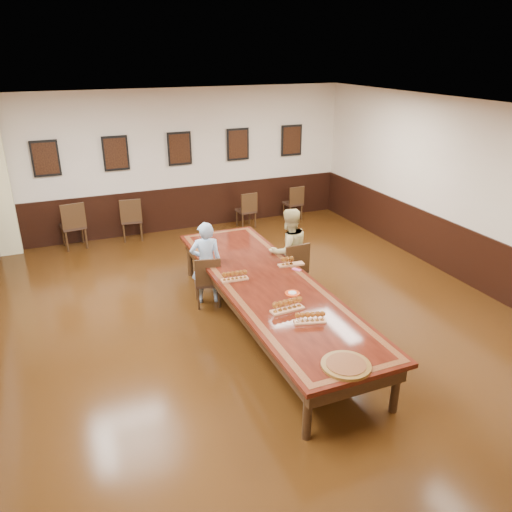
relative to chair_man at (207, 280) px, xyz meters
name	(u,v)px	position (x,y,z in m)	size (l,w,h in m)	color
floor	(268,328)	(0.62, -1.10, -0.45)	(8.00, 10.00, 0.02)	black
ceiling	(271,112)	(0.62, -1.10, 2.77)	(8.00, 10.00, 0.02)	white
wall_back	(180,161)	(0.62, 3.91, 1.16)	(8.00, 0.02, 3.20)	beige
wall_right	(484,199)	(4.63, -1.10, 1.16)	(0.02, 10.00, 3.20)	beige
chair_man	(207,280)	(0.00, 0.00, 0.00)	(0.42, 0.45, 0.89)	black
chair_woman	(291,267)	(1.47, -0.15, 0.04)	(0.45, 0.49, 0.96)	black
spare_chair_a	(73,225)	(-1.85, 3.59, 0.07)	(0.48, 0.53, 1.03)	black
spare_chair_b	(131,218)	(-0.62, 3.62, 0.04)	(0.46, 0.50, 0.97)	black
spare_chair_c	(246,209)	(2.04, 3.41, -0.01)	(0.41, 0.44, 0.87)	black
spare_chair_d	(293,202)	(3.35, 3.52, -0.01)	(0.40, 0.44, 0.86)	black
person_man	(206,263)	(0.02, 0.09, 0.26)	(0.52, 0.34, 1.42)	#518BCA
person_woman	(289,251)	(1.46, -0.05, 0.31)	(0.75, 0.58, 1.51)	#D8C987
pink_phone	(296,270)	(1.22, -0.82, 0.31)	(0.07, 0.14, 0.01)	#E04A92
wainscoting	(269,298)	(0.62, -1.10, 0.06)	(8.00, 10.00, 1.00)	black
conference_table	(269,292)	(0.62, -1.10, 0.17)	(1.40, 5.00, 0.76)	black
posters	(180,149)	(0.62, 3.84, 1.46)	(6.14, 0.04, 0.74)	black
flight_a	(235,276)	(0.19, -0.80, 0.38)	(0.42, 0.16, 0.15)	#AD7148
flight_b	(290,261)	(1.20, -0.62, 0.38)	(0.43, 0.17, 0.16)	#AD7148
flight_c	(287,305)	(0.51, -1.95, 0.39)	(0.47, 0.17, 0.17)	#AD7148
flight_d	(310,318)	(0.64, -2.34, 0.38)	(0.43, 0.23, 0.15)	#AD7148
red_plate_grp	(292,293)	(0.79, -1.54, 0.32)	(0.21, 0.21, 0.03)	red
carved_platter	(346,365)	(0.54, -3.34, 0.33)	(0.70, 0.70, 0.04)	#553411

